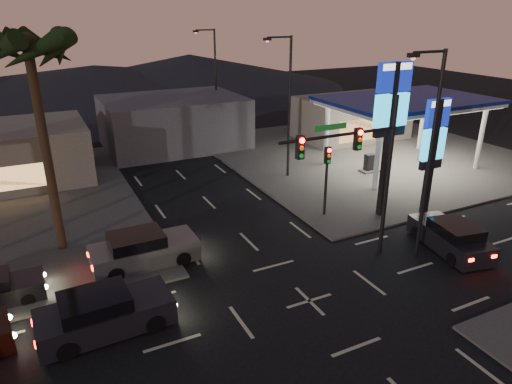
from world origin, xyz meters
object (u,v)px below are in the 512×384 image
gas_station (407,103)px  suv_station (451,237)px  car_lane_a_front (104,314)px  traffic_signal_mast (361,159)px  pylon_sign_short (434,140)px  pylon_sign_tall (391,110)px  car_lane_b_front (143,250)px

gas_station → suv_station: bearing=-121.9°
car_lane_a_front → traffic_signal_mast: bearing=0.6°
gas_station → pylon_sign_short: 9.02m
traffic_signal_mast → car_lane_a_front: size_ratio=1.53×
pylon_sign_short → suv_station: (-2.09, -3.88, -3.93)m
pylon_sign_tall → suv_station: (0.41, -4.88, -5.67)m
traffic_signal_mast → gas_station: bearing=39.3°
pylon_sign_tall → pylon_sign_short: bearing=-21.8°
pylon_sign_tall → suv_station: bearing=-85.1°
gas_station → traffic_signal_mast: bearing=-140.7°
traffic_signal_mast → car_lane_b_front: 11.15m
pylon_sign_tall → traffic_signal_mast: bearing=-143.5°
pylon_sign_short → suv_station: 5.90m
pylon_sign_short → gas_station: bearing=56.3°
car_lane_a_front → car_lane_b_front: car_lane_b_front is taller
traffic_signal_mast → car_lane_a_front: traffic_signal_mast is taller
gas_station → traffic_signal_mast: traffic_signal_mast is taller
gas_station → pylon_sign_tall: size_ratio=1.36×
car_lane_b_front → gas_station: bearing=15.1°
car_lane_a_front → car_lane_b_front: size_ratio=1.00×
gas_station → suv_station: gas_station is taller
pylon_sign_short → traffic_signal_mast: (-7.24, -2.51, 0.57)m
gas_station → car_lane_b_front: (-21.58, -5.84, -4.30)m
gas_station → car_lane_b_front: size_ratio=2.34×
suv_station → gas_station: bearing=58.1°
pylon_sign_short → car_lane_a_front: (-19.09, -2.64, -3.88)m
pylon_sign_tall → car_lane_b_front: (-14.08, 0.66, -5.61)m
gas_station → car_lane_b_front: 22.76m
car_lane_a_front → suv_station: car_lane_a_front is taller
pylon_sign_tall → suv_station: pylon_sign_tall is taller
pylon_sign_tall → car_lane_a_front: (-16.59, -3.64, -5.62)m
pylon_sign_short → pylon_sign_tall: bearing=158.2°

